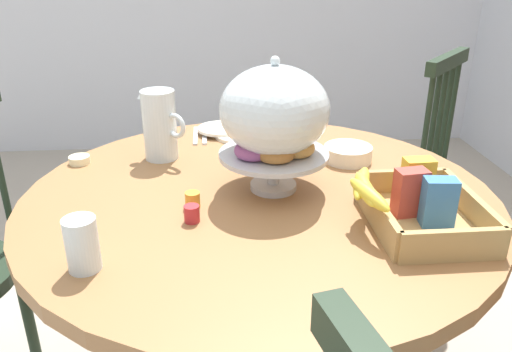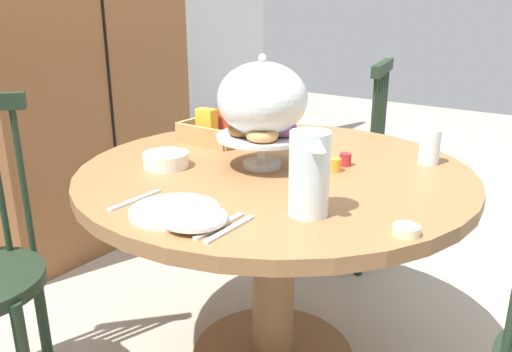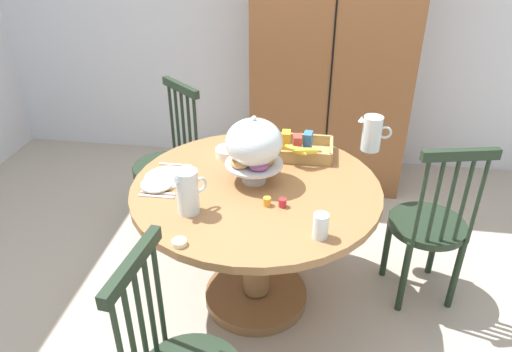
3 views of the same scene
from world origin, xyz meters
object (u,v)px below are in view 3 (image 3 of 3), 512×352
at_px(windsor_chair_near_window, 429,227).
at_px(drinking_glass, 321,226).
at_px(cereal_bowl, 229,152).
at_px(butter_dish, 179,243).
at_px(windsor_chair_by_cabinet, 168,166).
at_px(milk_pitcher, 372,135).
at_px(orange_juice_pitcher, 188,194).
at_px(cereal_basket, 301,148).
at_px(china_plate_large, 167,178).
at_px(china_plate_small, 156,184).
at_px(wooden_armoire, 332,54).
at_px(dining_table, 256,221).
at_px(pastry_stand_with_dome, 254,145).

height_order(windsor_chair_near_window, drinking_glass, windsor_chair_near_window).
distance_m(cereal_bowl, butter_dish, 0.79).
distance_m(windsor_chair_near_window, windsor_chair_by_cabinet, 1.61).
distance_m(windsor_chair_by_cabinet, drinking_glass, 1.43).
xyz_separation_m(windsor_chair_by_cabinet, milk_pitcher, (1.22, -0.16, 0.38)).
bearing_deg(orange_juice_pitcher, cereal_basket, 53.21).
xyz_separation_m(windsor_chair_by_cabinet, butter_dish, (0.42, -1.13, 0.30)).
distance_m(china_plate_large, cereal_bowl, 0.38).
bearing_deg(china_plate_small, windsor_chair_near_window, 11.10).
xyz_separation_m(milk_pitcher, cereal_basket, (-0.37, -0.13, -0.04)).
relative_size(wooden_armoire, dining_table, 1.62).
distance_m(china_plate_small, butter_dish, 0.48).
bearing_deg(orange_juice_pitcher, windsor_chair_near_window, 21.18).
relative_size(windsor_chair_by_cabinet, china_plate_large, 4.43).
bearing_deg(wooden_armoire, windsor_chair_near_window, -66.48).
xyz_separation_m(dining_table, orange_juice_pitcher, (-0.26, -0.27, 0.30)).
height_order(wooden_armoire, drinking_glass, wooden_armoire).
distance_m(milk_pitcher, cereal_bowl, 0.78).
relative_size(orange_juice_pitcher, milk_pitcher, 1.06).
relative_size(china_plate_small, butter_dish, 2.50).
distance_m(wooden_armoire, china_plate_large, 1.66).
relative_size(windsor_chair_near_window, butter_dish, 16.25).
xyz_separation_m(wooden_armoire, windsor_chair_near_window, (0.55, -1.27, -0.53)).
bearing_deg(cereal_bowl, china_plate_large, -132.22).
xyz_separation_m(pastry_stand_with_dome, china_plate_large, (-0.43, -0.04, -0.19)).
bearing_deg(pastry_stand_with_dome, china_plate_large, -174.62).
distance_m(pastry_stand_with_dome, cereal_basket, 0.39).
distance_m(cereal_basket, drinking_glass, 0.72).
height_order(cereal_basket, drinking_glass, cereal_basket).
xyz_separation_m(china_plate_large, butter_dish, (0.21, -0.50, 0.01)).
distance_m(milk_pitcher, cereal_basket, 0.40).
distance_m(windsor_chair_near_window, drinking_glass, 0.86).
distance_m(drinking_glass, butter_dish, 0.57).
height_order(milk_pitcher, cereal_basket, milk_pitcher).
height_order(orange_juice_pitcher, cereal_bowl, orange_juice_pitcher).
distance_m(windsor_chair_by_cabinet, butter_dish, 1.24).
xyz_separation_m(china_plate_small, cereal_bowl, (0.28, 0.37, 0.01)).
xyz_separation_m(wooden_armoire, milk_pitcher, (0.23, -0.98, -0.16)).
bearing_deg(orange_juice_pitcher, pastry_stand_with_dome, 51.37).
xyz_separation_m(cereal_basket, drinking_glass, (0.12, -0.71, 0.01)).
bearing_deg(drinking_glass, wooden_armoire, 89.47).
height_order(dining_table, china_plate_large, china_plate_large).
distance_m(windsor_chair_by_cabinet, milk_pitcher, 1.29).
bearing_deg(butter_dish, cereal_bowl, 86.50).
distance_m(windsor_chair_by_cabinet, orange_juice_pitcher, 1.05).
xyz_separation_m(orange_juice_pitcher, butter_dish, (0.02, -0.24, -0.08)).
relative_size(windsor_chair_by_cabinet, orange_juice_pitcher, 4.75).
bearing_deg(china_plate_small, orange_juice_pitcher, -40.58).
distance_m(cereal_basket, cereal_bowl, 0.39).
height_order(windsor_chair_by_cabinet, china_plate_small, windsor_chair_by_cabinet).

